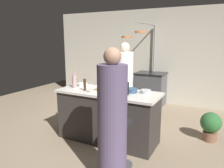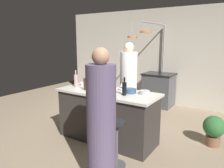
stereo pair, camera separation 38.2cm
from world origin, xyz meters
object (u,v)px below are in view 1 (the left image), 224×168
object	(u,v)px
wine_glass_near_left_guest	(122,85)
mixing_bowl_ceramic	(83,85)
mixing_bowl_blue	(132,90)
stove_range	(150,89)
wine_bottle_rose	(74,81)
wine_bottle_dark	(127,88)
wine_glass_near_right_guest	(90,87)
bar_stool_right	(123,141)
wine_bottle_red	(111,89)
pepper_mill	(85,85)
mixing_bowl_steel	(146,92)
cutting_board	(104,89)
chef	(124,85)
guest_right	(112,123)
potted_plant	(211,125)

from	to	relation	value
wine_glass_near_left_guest	mixing_bowl_ceramic	xyz separation A→B (m)	(-0.83, 0.00, -0.08)
mixing_bowl_blue	stove_range	bearing A→B (deg)	99.55
wine_bottle_rose	wine_bottle_dark	bearing A→B (deg)	-1.92
wine_bottle_dark	wine_glass_near_right_guest	world-z (taller)	wine_bottle_dark
wine_bottle_rose	bar_stool_right	bearing A→B (deg)	-24.70
wine_bottle_red	mixing_bowl_blue	size ratio (longest dim) A/B	1.45
pepper_mill	mixing_bowl_steel	world-z (taller)	pepper_mill
mixing_bowl_ceramic	stove_range	bearing A→B (deg)	74.63
wine_bottle_rose	wine_glass_near_left_guest	size ratio (longest dim) A/B	2.18
wine_bottle_rose	wine_bottle_dark	distance (m)	1.07
stove_range	pepper_mill	world-z (taller)	pepper_mill
pepper_mill	wine_bottle_red	xyz separation A→B (m)	(0.57, -0.10, 0.00)
wine_bottle_rose	mixing_bowl_steel	xyz separation A→B (m)	(1.31, 0.21, -0.09)
bar_stool_right	mixing_bowl_steel	distance (m)	0.96
cutting_board	wine_bottle_dark	distance (m)	0.52
chef	mixing_bowl_blue	bearing A→B (deg)	-59.53
pepper_mill	wine_bottle_red	size ratio (longest dim) A/B	0.73
cutting_board	wine_bottle_red	distance (m)	0.43
bar_stool_right	wine_bottle_dark	size ratio (longest dim) A/B	2.32
stove_range	bar_stool_right	bearing A→B (deg)	-79.41
chef	mixing_bowl_ceramic	distance (m)	1.00
chef	bar_stool_right	bearing A→B (deg)	-66.38
guest_right	wine_glass_near_left_guest	distance (m)	1.24
bar_stool_right	cutting_board	world-z (taller)	cutting_board
stove_range	cutting_board	size ratio (longest dim) A/B	2.78
wine_bottle_dark	mixing_bowl_blue	bearing A→B (deg)	86.24
wine_bottle_red	chef	bearing A→B (deg)	104.64
mixing_bowl_steel	wine_glass_near_right_guest	bearing A→B (deg)	-155.24
wine_glass_near_left_guest	chef	bearing A→B (deg)	111.48
potted_plant	mixing_bowl_blue	distance (m)	1.56
stove_range	mixing_bowl_steel	bearing A→B (deg)	-74.74
stove_range	potted_plant	size ratio (longest dim) A/B	1.71
bar_stool_right	mixing_bowl_steel	xyz separation A→B (m)	(0.05, 0.78, 0.55)
cutting_board	mixing_bowl_steel	world-z (taller)	mixing_bowl_steel
wine_bottle_rose	mixing_bowl_ceramic	world-z (taller)	wine_bottle_rose
mixing_bowl_blue	mixing_bowl_ceramic	world-z (taller)	mixing_bowl_blue
mixing_bowl_steel	cutting_board	bearing A→B (deg)	-171.90
stove_range	chef	world-z (taller)	chef
bar_stool_right	pepper_mill	world-z (taller)	pepper_mill
potted_plant	cutting_board	bearing A→B (deg)	-156.62
mixing_bowl_blue	mixing_bowl_ceramic	bearing A→B (deg)	177.27
bar_stool_right	mixing_bowl_ceramic	xyz separation A→B (m)	(-1.21, 0.77, 0.55)
chef	wine_bottle_red	distance (m)	1.31
mixing_bowl_blue	wine_bottle_dark	bearing A→B (deg)	-93.76
chef	potted_plant	world-z (taller)	chef
stove_range	guest_right	world-z (taller)	guest_right
pepper_mill	stove_range	bearing A→B (deg)	81.64
mixing_bowl_blue	wine_bottle_rose	bearing A→B (deg)	-172.36
bar_stool_right	cutting_board	bearing A→B (deg)	134.99
stove_range	mixing_bowl_blue	xyz separation A→B (m)	(0.39, -2.35, 0.49)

